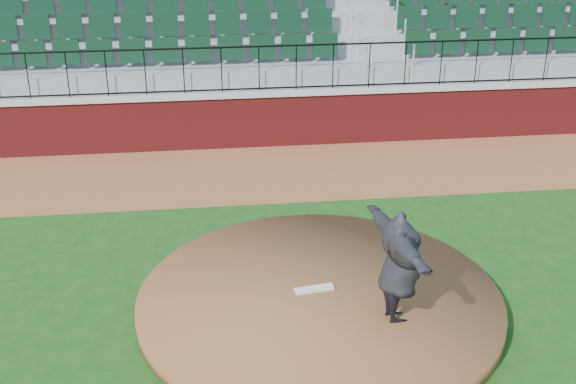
{
  "coord_description": "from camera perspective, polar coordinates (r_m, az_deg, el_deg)",
  "views": [
    {
      "loc": [
        -1.28,
        -9.41,
        6.33
      ],
      "look_at": [
        0.0,
        1.5,
        1.3
      ],
      "focal_mm": 47.5,
      "sensor_mm": 36.0,
      "label": 1
    }
  ],
  "objects": [
    {
      "name": "pitching_rubber",
      "position": [
        11.48,
        1.98,
        -7.27
      ],
      "size": [
        0.61,
        0.24,
        0.04
      ],
      "primitive_type": "cube",
      "rotation": [
        0.0,
        0.0,
        0.15
      ],
      "color": "white",
      "rests_on": "pitchers_mound"
    },
    {
      "name": "ground",
      "position": [
        11.41,
        0.89,
        -9.09
      ],
      "size": [
        90.0,
        90.0,
        0.0
      ],
      "primitive_type": "plane",
      "color": "#174413",
      "rests_on": "ground"
    },
    {
      "name": "pitcher",
      "position": [
        10.53,
        8.37,
        -5.53
      ],
      "size": [
        0.83,
        2.12,
        1.68
      ],
      "primitive_type": "imported",
      "rotation": [
        0.0,
        0.0,
        1.7
      ],
      "color": "black",
      "rests_on": "pitchers_mound"
    },
    {
      "name": "field_wall",
      "position": [
        17.43,
        -2.12,
        5.4
      ],
      "size": [
        34.0,
        0.35,
        1.2
      ],
      "primitive_type": "cube",
      "color": "maroon",
      "rests_on": "ground"
    },
    {
      "name": "wall_cap",
      "position": [
        17.23,
        -2.15,
        7.44
      ],
      "size": [
        34.0,
        0.45,
        0.1
      ],
      "primitive_type": "cube",
      "color": "#B7B7B7",
      "rests_on": "field_wall"
    },
    {
      "name": "wall_railing",
      "position": [
        17.07,
        -2.18,
        9.2
      ],
      "size": [
        34.0,
        0.05,
        1.0
      ],
      "primitive_type": null,
      "color": "black",
      "rests_on": "wall_cap"
    },
    {
      "name": "seating_stands",
      "position": [
        19.6,
        -2.88,
        12.71
      ],
      "size": [
        34.0,
        5.1,
        4.6
      ],
      "primitive_type": null,
      "color": "gray",
      "rests_on": "ground"
    },
    {
      "name": "warning_track",
      "position": [
        16.15,
        -1.61,
        1.55
      ],
      "size": [
        34.0,
        3.2,
        0.01
      ],
      "primitive_type": "cube",
      "color": "brown",
      "rests_on": "ground"
    },
    {
      "name": "pitchers_mound",
      "position": [
        11.45,
        2.37,
        -8.25
      ],
      "size": [
        5.4,
        5.4,
        0.25
      ],
      "primitive_type": "cylinder",
      "color": "brown",
      "rests_on": "ground"
    }
  ]
}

